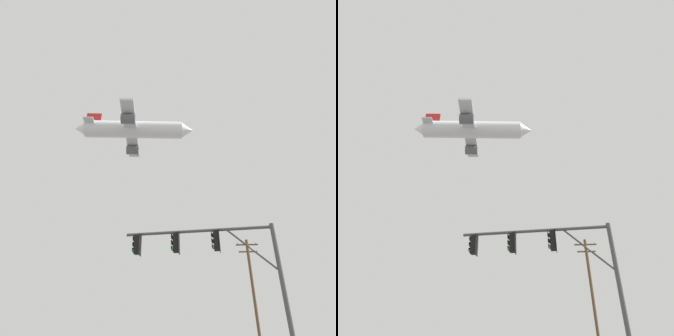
{
  "view_description": "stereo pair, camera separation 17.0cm",
  "coord_description": "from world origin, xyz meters",
  "views": [
    {
      "loc": [
        0.65,
        -5.77,
        1.63
      ],
      "look_at": [
        -1.01,
        18.17,
        15.67
      ],
      "focal_mm": 30.34,
      "sensor_mm": 36.0,
      "label": 1
    },
    {
      "loc": [
        0.82,
        -5.76,
        1.63
      ],
      "look_at": [
        -1.01,
        18.17,
        15.67
      ],
      "focal_mm": 30.34,
      "sensor_mm": 36.0,
      "label": 2
    }
  ],
  "objects": [
    {
      "name": "signal_pole_near",
      "position": [
        1.8,
        7.63,
        4.75
      ],
      "size": [
        7.09,
        1.05,
        6.08
      ],
      "color": "#4C4C51",
      "rests_on": "ground"
    },
    {
      "name": "airplane",
      "position": [
        -8.32,
        34.46,
        33.45
      ],
      "size": [
        21.38,
        16.51,
        5.82
      ],
      "color": "white"
    },
    {
      "name": "utility_pole",
      "position": [
        6.65,
        23.45,
        5.26
      ],
      "size": [
        2.2,
        0.28,
        9.92
      ],
      "color": "brown",
      "rests_on": "ground"
    }
  ]
}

